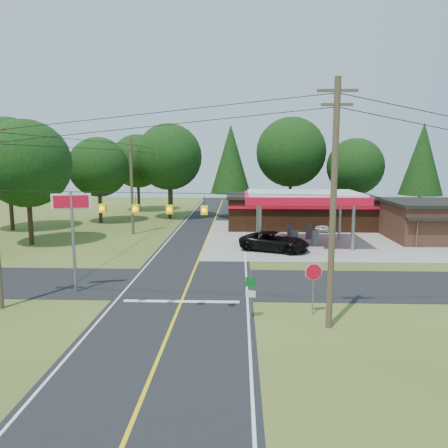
{
  "coord_description": "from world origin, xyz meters",
  "views": [
    {
      "loc": [
        3.25,
        -26.94,
        8.0
      ],
      "look_at": [
        2.0,
        7.0,
        2.8
      ],
      "focal_mm": 35.0,
      "sensor_mm": 36.0,
      "label": 1
    }
  ],
  "objects_px": {
    "gas_canopy": "(303,199)",
    "octagonal_stop_sign": "(314,276)",
    "suv_car": "(275,242)",
    "big_stop_sign": "(72,219)",
    "sedan_car": "(323,225)"
  },
  "relations": [
    {
      "from": "gas_canopy",
      "to": "suv_car",
      "type": "xyz_separation_m",
      "value": [
        -2.76,
        -3.0,
        -3.44
      ]
    },
    {
      "from": "octagonal_stop_sign",
      "to": "gas_canopy",
      "type": "bearing_deg",
      "value": 83.77
    },
    {
      "from": "suv_car",
      "to": "big_stop_sign",
      "type": "relative_size",
      "value": 0.98
    },
    {
      "from": "gas_canopy",
      "to": "octagonal_stop_sign",
      "type": "bearing_deg",
      "value": -96.23
    },
    {
      "from": "sedan_car",
      "to": "big_stop_sign",
      "type": "height_order",
      "value": "big_stop_sign"
    },
    {
      "from": "gas_canopy",
      "to": "octagonal_stop_sign",
      "type": "height_order",
      "value": "gas_canopy"
    },
    {
      "from": "gas_canopy",
      "to": "big_stop_sign",
      "type": "relative_size",
      "value": 1.76
    },
    {
      "from": "gas_canopy",
      "to": "suv_car",
      "type": "relative_size",
      "value": 1.79
    },
    {
      "from": "big_stop_sign",
      "to": "octagonal_stop_sign",
      "type": "relative_size",
      "value": 2.21
    },
    {
      "from": "big_stop_sign",
      "to": "suv_car",
      "type": "bearing_deg",
      "value": 43.14
    },
    {
      "from": "big_stop_sign",
      "to": "sedan_car",
      "type": "bearing_deg",
      "value": 50.46
    },
    {
      "from": "suv_car",
      "to": "octagonal_stop_sign",
      "type": "height_order",
      "value": "octagonal_stop_sign"
    },
    {
      "from": "big_stop_sign",
      "to": "octagonal_stop_sign",
      "type": "height_order",
      "value": "big_stop_sign"
    },
    {
      "from": "gas_canopy",
      "to": "sedan_car",
      "type": "relative_size",
      "value": 2.74
    },
    {
      "from": "big_stop_sign",
      "to": "octagonal_stop_sign",
      "type": "xyz_separation_m",
      "value": [
        13.58,
        -3.32,
        -2.35
      ]
    }
  ]
}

